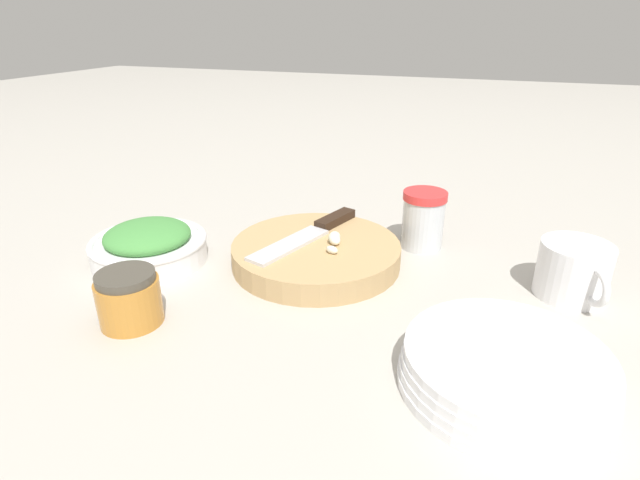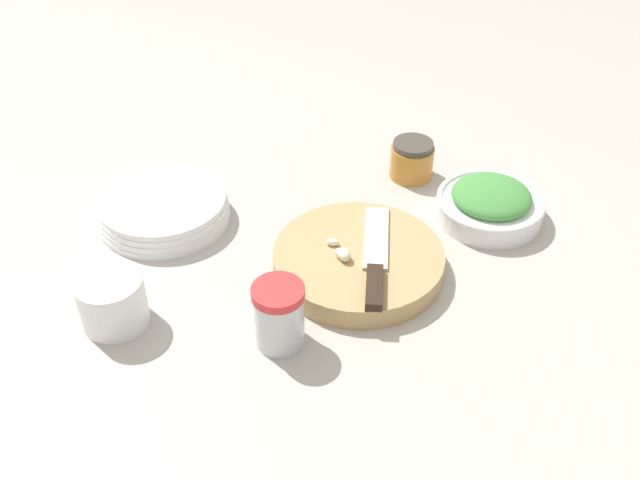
{
  "view_description": "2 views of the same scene",
  "coord_description": "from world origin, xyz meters",
  "px_view_note": "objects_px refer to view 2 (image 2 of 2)",
  "views": [
    {
      "loc": [
        -0.16,
        0.57,
        0.33
      ],
      "look_at": [
        0.05,
        -0.0,
        0.05
      ],
      "focal_mm": 28.0,
      "sensor_mm": 36.0,
      "label": 1
    },
    {
      "loc": [
        -0.16,
        -0.77,
        0.67
      ],
      "look_at": [
        0.01,
        -0.03,
        0.06
      ],
      "focal_mm": 40.0,
      "sensor_mm": 36.0,
      "label": 2
    }
  ],
  "objects_px": {
    "plate_stack": "(164,209)",
    "cutting_board": "(358,261)",
    "herb_bowl": "(490,203)",
    "honey_jar": "(412,160)",
    "garlic_cloves": "(342,252)",
    "chef_knife": "(375,261)",
    "spice_jar": "(279,315)",
    "coffee_mug": "(112,300)"
  },
  "relations": [
    {
      "from": "plate_stack",
      "to": "garlic_cloves",
      "type": "bearing_deg",
      "value": -38.54
    },
    {
      "from": "chef_knife",
      "to": "honey_jar",
      "type": "distance_m",
      "value": 0.28
    },
    {
      "from": "garlic_cloves",
      "to": "herb_bowl",
      "type": "height_order",
      "value": "herb_bowl"
    },
    {
      "from": "spice_jar",
      "to": "coffee_mug",
      "type": "relative_size",
      "value": 0.82
    },
    {
      "from": "coffee_mug",
      "to": "plate_stack",
      "type": "xyz_separation_m",
      "value": [
        0.08,
        0.21,
        -0.02
      ]
    },
    {
      "from": "chef_knife",
      "to": "plate_stack",
      "type": "height_order",
      "value": "chef_knife"
    },
    {
      "from": "coffee_mug",
      "to": "chef_knife",
      "type": "bearing_deg",
      "value": -0.25
    },
    {
      "from": "chef_knife",
      "to": "spice_jar",
      "type": "height_order",
      "value": "spice_jar"
    },
    {
      "from": "chef_knife",
      "to": "coffee_mug",
      "type": "xyz_separation_m",
      "value": [
        -0.35,
        0.0,
        -0.0
      ]
    },
    {
      "from": "cutting_board",
      "to": "garlic_cloves",
      "type": "distance_m",
      "value": 0.04
    },
    {
      "from": "garlic_cloves",
      "to": "honey_jar",
      "type": "xyz_separation_m",
      "value": [
        0.18,
        0.22,
        -0.01
      ]
    },
    {
      "from": "cutting_board",
      "to": "chef_knife",
      "type": "distance_m",
      "value": 0.04
    },
    {
      "from": "coffee_mug",
      "to": "plate_stack",
      "type": "relative_size",
      "value": 0.54
    },
    {
      "from": "honey_jar",
      "to": "herb_bowl",
      "type": "bearing_deg",
      "value": -60.26
    },
    {
      "from": "herb_bowl",
      "to": "spice_jar",
      "type": "relative_size",
      "value": 1.85
    },
    {
      "from": "cutting_board",
      "to": "herb_bowl",
      "type": "height_order",
      "value": "herb_bowl"
    },
    {
      "from": "chef_knife",
      "to": "honey_jar",
      "type": "bearing_deg",
      "value": 78.76
    },
    {
      "from": "herb_bowl",
      "to": "plate_stack",
      "type": "relative_size",
      "value": 0.82
    },
    {
      "from": "cutting_board",
      "to": "coffee_mug",
      "type": "bearing_deg",
      "value": -175.49
    },
    {
      "from": "cutting_board",
      "to": "spice_jar",
      "type": "xyz_separation_m",
      "value": [
        -0.13,
        -0.11,
        0.03
      ]
    },
    {
      "from": "chef_knife",
      "to": "plate_stack",
      "type": "bearing_deg",
      "value": 160.51
    },
    {
      "from": "garlic_cloves",
      "to": "spice_jar",
      "type": "xyz_separation_m",
      "value": [
        -0.11,
        -0.11,
        0.01
      ]
    },
    {
      "from": "spice_jar",
      "to": "honey_jar",
      "type": "bearing_deg",
      "value": 48.88
    },
    {
      "from": "spice_jar",
      "to": "plate_stack",
      "type": "distance_m",
      "value": 0.32
    },
    {
      "from": "cutting_board",
      "to": "herb_bowl",
      "type": "relative_size",
      "value": 1.45
    },
    {
      "from": "cutting_board",
      "to": "herb_bowl",
      "type": "xyz_separation_m",
      "value": [
        0.23,
        0.07,
        0.01
      ]
    },
    {
      "from": "herb_bowl",
      "to": "honey_jar",
      "type": "bearing_deg",
      "value": 119.74
    },
    {
      "from": "plate_stack",
      "to": "cutting_board",
      "type": "bearing_deg",
      "value": -35.12
    },
    {
      "from": "garlic_cloves",
      "to": "spice_jar",
      "type": "relative_size",
      "value": 0.61
    },
    {
      "from": "cutting_board",
      "to": "plate_stack",
      "type": "relative_size",
      "value": 1.19
    },
    {
      "from": "cutting_board",
      "to": "honey_jar",
      "type": "bearing_deg",
      "value": 54.84
    },
    {
      "from": "spice_jar",
      "to": "coffee_mug",
      "type": "bearing_deg",
      "value": 157.4
    },
    {
      "from": "chef_knife",
      "to": "plate_stack",
      "type": "xyz_separation_m",
      "value": [
        -0.28,
        0.21,
        -0.02
      ]
    },
    {
      "from": "spice_jar",
      "to": "garlic_cloves",
      "type": "bearing_deg",
      "value": 44.96
    },
    {
      "from": "chef_knife",
      "to": "spice_jar",
      "type": "relative_size",
      "value": 2.43
    },
    {
      "from": "chef_knife",
      "to": "garlic_cloves",
      "type": "relative_size",
      "value": 3.95
    },
    {
      "from": "coffee_mug",
      "to": "spice_jar",
      "type": "bearing_deg",
      "value": -22.6
    },
    {
      "from": "chef_knife",
      "to": "spice_jar",
      "type": "xyz_separation_m",
      "value": [
        -0.15,
        -0.08,
        0.01
      ]
    },
    {
      "from": "cutting_board",
      "to": "coffee_mug",
      "type": "distance_m",
      "value": 0.34
    },
    {
      "from": "plate_stack",
      "to": "chef_knife",
      "type": "bearing_deg",
      "value": -37.4
    },
    {
      "from": "chef_knife",
      "to": "coffee_mug",
      "type": "relative_size",
      "value": 1.99
    },
    {
      "from": "herb_bowl",
      "to": "coffee_mug",
      "type": "xyz_separation_m",
      "value": [
        -0.57,
        -0.1,
        0.01
      ]
    }
  ]
}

